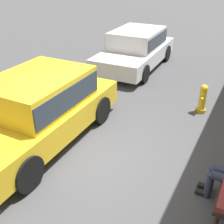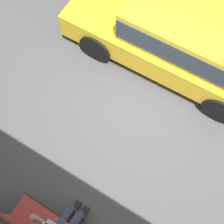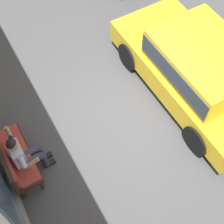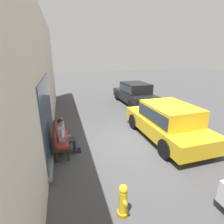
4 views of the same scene
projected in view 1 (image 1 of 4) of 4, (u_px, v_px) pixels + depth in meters
The scene contains 4 objects.
ground_plane at pixel (94, 157), 5.97m from camera, with size 60.00×60.00×0.00m, color #424244.
parked_car_near at pixel (136, 47), 10.62m from camera, with size 4.29×2.02×1.41m.
parked_car_mid at pixel (38, 106), 6.22m from camera, with size 4.37×2.05×1.52m.
fire_hydrant at pixel (202, 99), 7.53m from camera, with size 0.38×0.26×0.81m.
Camera 1 is at (4.03, 2.60, 3.69)m, focal length 45.00 mm.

